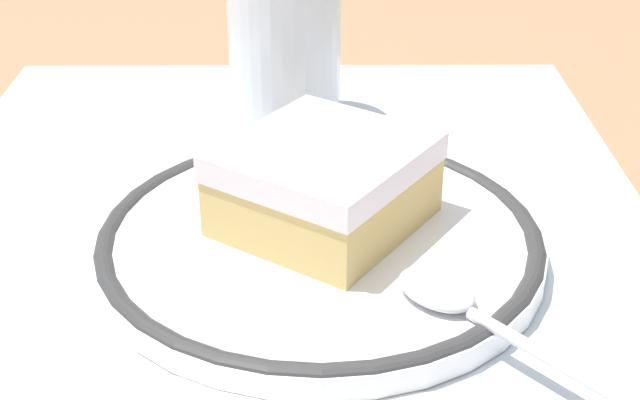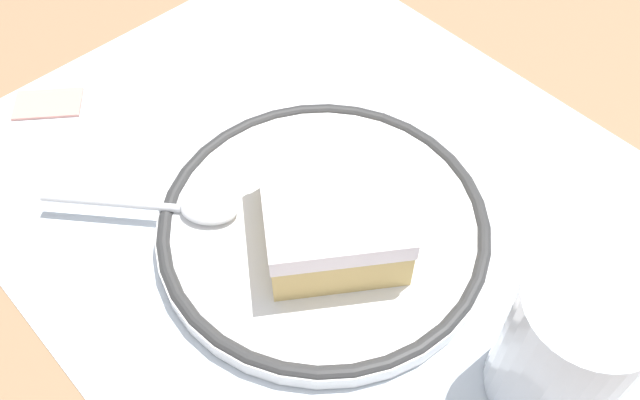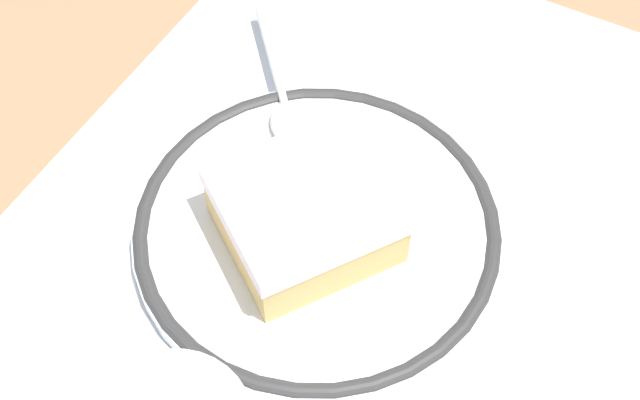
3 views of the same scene
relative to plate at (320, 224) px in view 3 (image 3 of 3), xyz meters
The scene contains 6 objects.
ground_plane 0.02m from the plate, 80.10° to the left, with size 2.40×2.40×0.00m, color #9E7551.
placemat 0.02m from the plate, 80.10° to the left, with size 0.52×0.39×0.00m, color silver.
plate is the anchor object (origin of this frame).
cake_slice 0.03m from the plate, ahead, with size 0.12×0.12×0.04m.
spoon 0.09m from the plate, 136.72° to the right, with size 0.11×0.10×0.01m.
napkin 0.16m from the plate, behind, with size 0.14×0.14×0.00m, color white.
Camera 3 is at (0.23, 0.11, 0.42)m, focal length 47.00 mm.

